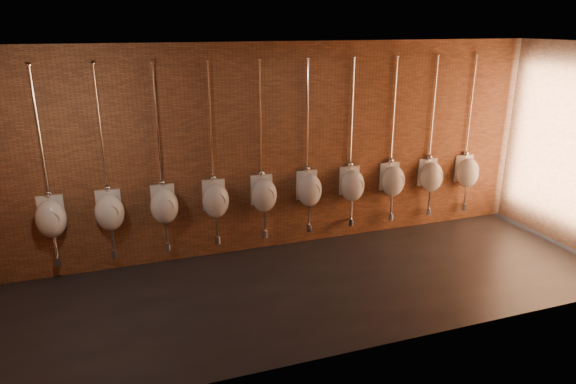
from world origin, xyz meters
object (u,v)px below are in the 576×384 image
Objects in this scene: urinal_0 at (51,218)px; urinal_6 at (352,185)px; urinal_5 at (309,189)px; urinal_9 at (467,172)px; urinal_2 at (164,205)px; urinal_3 at (216,200)px; urinal_7 at (393,180)px; urinal_1 at (110,211)px; urinal_8 at (431,176)px; urinal_4 at (264,194)px.

urinal_0 and urinal_6 have the same top height.
urinal_9 is (3.00, 0.00, 0.00)m from urinal_5.
urinal_9 is at bearing 0.00° from urinal_2.
urinal_3 is at bearing 0.00° from urinal_0.
urinal_5 is at bearing 180.00° from urinal_6.
urinal_0 is 1.00× the size of urinal_3.
urinal_9 is (1.50, 0.00, 0.00)m from urinal_7.
urinal_1 is 1.50m from urinal_3.
urinal_3 and urinal_7 have the same top height.
urinal_5 is at bearing 180.00° from urinal_9.
urinal_7 is (1.50, 0.00, 0.00)m from urinal_5.
urinal_1 and urinal_6 have the same top height.
urinal_0 is 6.76m from urinal_9.
urinal_7 is at bearing 180.00° from urinal_9.
urinal_1 is 5.26m from urinal_8.
urinal_6 and urinal_9 have the same top height.
urinal_2 is at bearing 180.00° from urinal_6.
urinal_5 is at bearing 0.00° from urinal_1.
urinal_4 is at bearing 0.00° from urinal_3.
urinal_7 is (3.00, 0.00, 0.00)m from urinal_3.
urinal_1 and urinal_9 have the same top height.
urinal_0 is 1.00× the size of urinal_2.
urinal_8 is (4.51, 0.00, 0.00)m from urinal_2.
urinal_4 is at bearing 0.00° from urinal_1.
urinal_4 is 1.00× the size of urinal_5.
urinal_5 is 1.50m from urinal_7.
urinal_5 is at bearing 0.00° from urinal_4.
urinal_5 is at bearing 180.00° from urinal_7.
urinal_4 is 1.00× the size of urinal_9.
urinal_1 is at bearing 180.00° from urinal_9.
urinal_3 is 1.00× the size of urinal_8.
urinal_5 is (0.75, 0.00, 0.00)m from urinal_4.
urinal_6 and urinal_8 have the same top height.
urinal_5 and urinal_9 have the same top height.
urinal_3 is at bearing 0.00° from urinal_1.
urinal_5 is at bearing 180.00° from urinal_8.
urinal_5 is at bearing 0.00° from urinal_0.
urinal_8 is (3.76, 0.00, 0.00)m from urinal_3.
urinal_3 is 0.75m from urinal_4.
urinal_8 is at bearing 180.00° from urinal_9.
urinal_1 is at bearing 180.00° from urinal_4.
urinal_0 is 5.26m from urinal_7.
urinal_2 is 1.50m from urinal_4.
urinal_8 is at bearing 0.00° from urinal_6.
urinal_3 is 1.00× the size of urinal_5.
urinal_0 is 0.75m from urinal_1.
urinal_7 is at bearing 0.00° from urinal_5.
urinal_0 is at bearing 180.00° from urinal_5.
urinal_8 is (3.00, 0.00, 0.00)m from urinal_4.
urinal_6 is (3.00, 0.00, 0.00)m from urinal_2.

